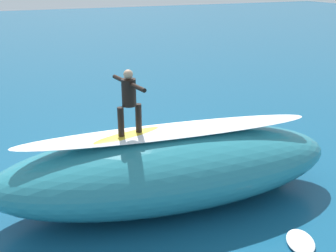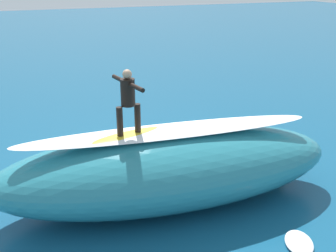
% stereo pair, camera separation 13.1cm
% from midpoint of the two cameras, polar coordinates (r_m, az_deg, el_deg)
% --- Properties ---
extents(ground_plane, '(120.00, 120.00, 0.00)m').
position_cam_midpoint_polar(ground_plane, '(12.13, -3.19, -6.23)').
color(ground_plane, '#145175').
extents(wave_crest, '(9.02, 3.94, 1.93)m').
position_cam_midpoint_polar(wave_crest, '(10.08, 0.55, -6.04)').
color(wave_crest, teal).
rests_on(wave_crest, ground_plane).
extents(wave_foam_lip, '(7.50, 1.87, 0.08)m').
position_cam_midpoint_polar(wave_foam_lip, '(9.66, 0.57, -0.73)').
color(wave_foam_lip, white).
rests_on(wave_foam_lip, wave_crest).
extents(surfboard_riding, '(2.27, 0.90, 0.09)m').
position_cam_midpoint_polar(surfboard_riding, '(9.44, -5.16, -1.33)').
color(surfboard_riding, yellow).
rests_on(surfboard_riding, wave_crest).
extents(surfer_riding, '(0.61, 1.45, 1.54)m').
position_cam_midpoint_polar(surfer_riding, '(9.13, -5.36, 4.14)').
color(surfer_riding, black).
rests_on(surfer_riding, surfboard_riding).
extents(surfboard_paddling, '(1.99, 1.33, 0.08)m').
position_cam_midpoint_polar(surfboard_paddling, '(13.96, 4.03, -2.26)').
color(surfboard_paddling, '#33B2D1').
rests_on(surfboard_paddling, ground_plane).
extents(surfer_paddling, '(1.68, 0.97, 0.32)m').
position_cam_midpoint_polar(surfer_paddling, '(13.99, 4.39, -1.42)').
color(surfer_paddling, black).
rests_on(surfer_paddling, surfboard_paddling).
extents(buoy_marker, '(0.70, 0.70, 1.19)m').
position_cam_midpoint_polar(buoy_marker, '(12.50, 15.69, -4.36)').
color(buoy_marker, yellow).
rests_on(buoy_marker, ground_plane).
extents(foam_patch_near, '(1.24, 1.21, 0.13)m').
position_cam_midpoint_polar(foam_patch_near, '(15.15, 4.56, -0.26)').
color(foam_patch_near, white).
rests_on(foam_patch_near, ground_plane).
extents(foam_patch_mid, '(0.98, 1.09, 0.11)m').
position_cam_midpoint_polar(foam_patch_mid, '(9.50, 18.67, -15.57)').
color(foam_patch_mid, white).
rests_on(foam_patch_mid, ground_plane).
extents(foam_patch_far, '(1.33, 1.33, 0.13)m').
position_cam_midpoint_polar(foam_patch_far, '(11.87, 7.38, -6.70)').
color(foam_patch_far, white).
rests_on(foam_patch_far, ground_plane).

